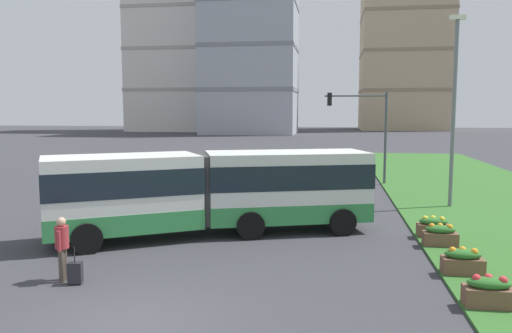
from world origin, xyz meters
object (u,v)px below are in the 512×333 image
object	(u,v)px
flower_planter_2	(440,235)
traffic_light_far_right	(365,121)
car_grey_wagon	(184,165)
streetlight_median	(454,104)
flower_planter_1	(463,261)
apartment_tower_west	(177,33)
articulated_bus	(214,190)
flower_planter_3	(433,227)
apartment_tower_centre	(405,17)
rolling_suitcase	(75,273)
pedestrian_crossing	(62,244)
apartment_tower_westcentre	(250,29)
flower_planter_0	(489,291)

from	to	relation	value
flower_planter_2	traffic_light_far_right	bearing A→B (deg)	96.52
car_grey_wagon	streetlight_median	world-z (taller)	streetlight_median
flower_planter_1	apartment_tower_west	xyz separation A→B (m)	(-37.77, 96.20, 20.93)
articulated_bus	flower_planter_3	world-z (taller)	articulated_bus
flower_planter_1	apartment_tower_centre	size ratio (longest dim) A/B	0.02
rolling_suitcase	flower_planter_2	distance (m)	11.50
car_grey_wagon	apartment_tower_west	xyz separation A→B (m)	(-23.96, 76.47, 20.60)
pedestrian_crossing	apartment_tower_centre	distance (m)	117.56
car_grey_wagon	flower_planter_2	xyz separation A→B (m)	(13.81, -16.74, -0.33)
car_grey_wagon	apartment_tower_westcentre	distance (m)	67.58
flower_planter_2	traffic_light_far_right	distance (m)	15.12
flower_planter_1	flower_planter_2	bearing A→B (deg)	90.00
flower_planter_3	apartment_tower_centre	world-z (taller)	apartment_tower_centre
rolling_suitcase	flower_planter_3	world-z (taller)	rolling_suitcase
flower_planter_2	apartment_tower_westcentre	distance (m)	85.84
flower_planter_3	flower_planter_2	bearing A→B (deg)	-90.00
flower_planter_1	apartment_tower_west	world-z (taller)	apartment_tower_west
rolling_suitcase	traffic_light_far_right	size ratio (longest dim) A/B	0.17
car_grey_wagon	rolling_suitcase	bearing A→B (deg)	-80.79
articulated_bus	flower_planter_3	bearing A→B (deg)	4.28
traffic_light_far_right	flower_planter_3	bearing A→B (deg)	-82.88
car_grey_wagon	traffic_light_far_right	xyz separation A→B (m)	(12.14, -2.12, 3.15)
streetlight_median	apartment_tower_west	xyz separation A→B (m)	(-39.67, 85.87, 16.49)
flower_planter_1	streetlight_median	bearing A→B (deg)	79.58
apartment_tower_centre	flower_planter_3	bearing A→B (deg)	-96.77
traffic_light_far_right	apartment_tower_centre	xyz separation A→B (m)	(14.28, 92.86, 22.11)
flower_planter_1	car_grey_wagon	bearing A→B (deg)	125.00
pedestrian_crossing	flower_planter_2	world-z (taller)	pedestrian_crossing
apartment_tower_centre	flower_planter_2	bearing A→B (deg)	-96.69
pedestrian_crossing	apartment_tower_centre	size ratio (longest dim) A/B	0.03
flower_planter_1	apartment_tower_westcentre	distance (m)	88.68
pedestrian_crossing	flower_planter_0	world-z (taller)	pedestrian_crossing
articulated_bus	car_grey_wagon	xyz separation A→B (m)	(-5.93, 16.10, -0.90)
rolling_suitcase	apartment_tower_centre	size ratio (longest dim) A/B	0.02
flower_planter_1	apartment_tower_west	bearing A→B (deg)	111.44
pedestrian_crossing	traffic_light_far_right	world-z (taller)	traffic_light_far_right
apartment_tower_west	streetlight_median	bearing A→B (deg)	-65.20
flower_planter_0	traffic_light_far_right	bearing A→B (deg)	94.78
flower_planter_3	apartment_tower_westcentre	size ratio (longest dim) A/B	0.03
pedestrian_crossing	traffic_light_far_right	xyz separation A→B (m)	(9.04, 19.61, 2.90)
streetlight_median	apartment_tower_centre	world-z (taller)	apartment_tower_centre
pedestrian_crossing	flower_planter_3	world-z (taller)	pedestrian_crossing
flower_planter_3	streetlight_median	bearing A→B (deg)	72.73
flower_planter_3	apartment_tower_west	xyz separation A→B (m)	(-37.77, 91.98, 20.93)
pedestrian_crossing	apartment_tower_westcentre	xyz separation A→B (m)	(-8.81, 86.25, 19.03)
articulated_bus	apartment_tower_westcentre	xyz separation A→B (m)	(-11.63, 80.62, 18.38)
flower_planter_2	apartment_tower_westcentre	size ratio (longest dim) A/B	0.03
apartment_tower_west	flower_planter_1	bearing A→B (deg)	-68.56
articulated_bus	car_grey_wagon	bearing A→B (deg)	110.21
flower_planter_0	flower_planter_3	bearing A→B (deg)	90.00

